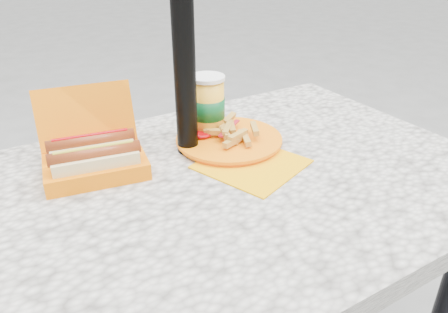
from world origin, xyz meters
TOP-DOWN VIEW (x-y plane):
  - picnic_table at (0.00, 0.00)m, footprint 1.20×0.80m
  - hotdog_box at (-0.22, 0.17)m, footprint 0.24×0.22m
  - fries_plate at (0.10, 0.13)m, footprint 0.28×0.38m
  - soda_cup at (0.08, 0.20)m, footprint 0.09×0.09m

SIDE VIEW (x-z plane):
  - picnic_table at x=0.00m, z-range 0.27..1.02m
  - fries_plate at x=0.10m, z-range 0.74..0.79m
  - hotdog_box at x=-0.22m, z-range 0.70..0.87m
  - soda_cup at x=0.08m, z-range 0.75..0.91m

